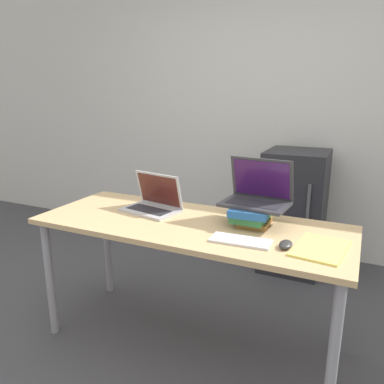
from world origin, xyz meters
TOP-DOWN VIEW (x-y plane):
  - ground_plane at (0.00, 0.00)m, footprint 14.00×14.00m
  - wall_back at (0.00, 2.03)m, footprint 8.00×0.05m
  - desk at (0.00, 0.35)m, footprint 1.78×0.69m
  - laptop_left at (-0.30, 0.45)m, footprint 0.38×0.28m
  - book_stack at (0.33, 0.46)m, footprint 0.22×0.28m
  - laptop_on_books at (0.34, 0.51)m, footprint 0.38×0.28m
  - wireless_keyboard at (0.35, 0.19)m, footprint 0.30×0.14m
  - mouse at (0.56, 0.22)m, footprint 0.06×0.11m
  - notepad at (0.72, 0.27)m, footprint 0.26×0.34m
  - mini_fridge at (0.36, 1.65)m, footprint 0.49×0.54m

SIDE VIEW (x-z plane):
  - ground_plane at x=0.00m, z-range 0.00..0.00m
  - mini_fridge at x=0.36m, z-range 0.00..1.03m
  - desk at x=0.00m, z-range 0.31..1.09m
  - notepad at x=0.72m, z-range 0.78..0.79m
  - wireless_keyboard at x=0.35m, z-range 0.78..0.79m
  - mouse at x=0.56m, z-range 0.78..0.81m
  - laptop_left at x=-0.30m, z-range 0.71..0.94m
  - book_stack at x=0.33m, z-range 0.78..0.89m
  - laptop_on_books at x=0.34m, z-range 0.81..1.06m
  - wall_back at x=0.00m, z-range 0.00..2.70m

